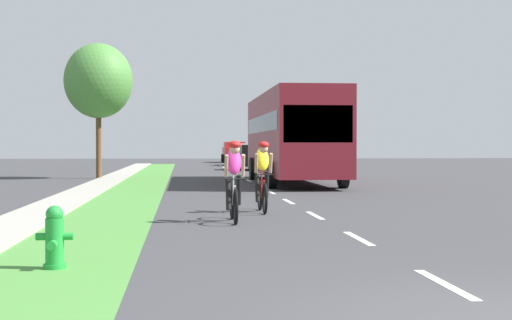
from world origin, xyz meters
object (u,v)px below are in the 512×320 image
Objects in this scene: cyclist_trailing at (262,176)px; bus_maroon at (292,133)px; cyclist_lead at (234,180)px; fire_hydrant_green at (55,238)px; suv_red at (234,152)px; pickup_silver at (245,154)px; sedan_black at (253,157)px; street_tree_near at (98,81)px.

bus_maroon reaches higher than cyclist_trailing.
cyclist_lead is 15.44m from bus_maroon.
fire_hydrant_green is 8.14m from cyclist_trailing.
cyclist_trailing is at bearing -93.20° from suv_red.
cyclist_lead is at bearing -95.01° from pickup_silver.
cyclist_trailing reaches higher than sedan_black.
cyclist_trailing is 0.28× the size of street_tree_near.
suv_red is at bearing 89.29° from sedan_black.
pickup_silver reaches higher than sedan_black.
pickup_silver is 10.27m from suv_red.
suv_red is (2.76, 49.38, 0.14)m from cyclist_trailing.
suv_red reaches higher than cyclist_trailing.
cyclist_trailing is at bearing 69.52° from cyclist_lead.
suv_red is (6.07, 56.81, 0.58)m from fire_hydrant_green.
street_tree_near reaches higher than cyclist_lead.
cyclist_trailing is (0.78, 2.08, 0.00)m from cyclist_lead.
pickup_silver is at bearing 88.16° from sedan_black.
fire_hydrant_green is 0.15× the size of pickup_silver.
fire_hydrant_green is at bearing -99.07° from sedan_black.
street_tree_near is (-8.01, -11.31, 3.59)m from sedan_black.
fire_hydrant_green is 0.18× the size of sedan_black.
bus_maroon is at bearing 73.96° from fire_hydrant_green.
street_tree_near is (-4.72, 19.77, 3.55)m from cyclist_lead.
street_tree_near is (-8.05, 4.73, 2.38)m from bus_maroon.
cyclist_lead is 0.28× the size of street_tree_near.
sedan_black is (-0.04, 16.04, -1.21)m from bus_maroon.
suv_red is 0.78× the size of street_tree_near.
sedan_black is at bearing 83.97° from cyclist_lead.
cyclist_trailing is 29.10m from sedan_black.
bus_maroon is 2.27× the size of pickup_silver.
suv_red is (0.25, 20.39, 0.18)m from sedan_black.
pickup_silver reaches higher than cyclist_lead.
sedan_black is (5.81, 36.41, 0.40)m from fire_hydrant_green.
suv_red is at bearing 89.67° from bus_maroon.
cyclist_lead reaches higher than sedan_black.
cyclist_trailing is at bearing -94.94° from sedan_black.
pickup_silver is at bearing 82.49° from fire_hydrant_green.
bus_maroon is at bearing -90.33° from suv_red.
pickup_silver is (0.28, 26.16, -1.15)m from bus_maroon.
pickup_silver is at bearing -89.60° from suv_red.
sedan_black is at bearing -91.84° from pickup_silver.
street_tree_near is at bearing -104.61° from suv_red.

